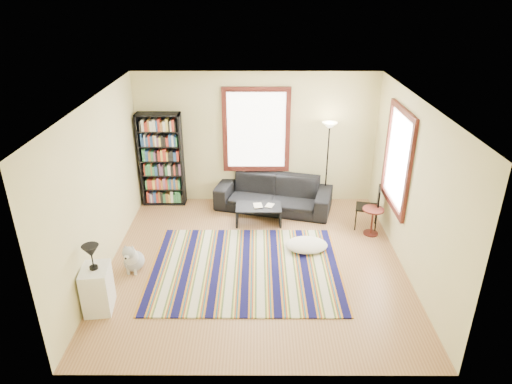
{
  "coord_description": "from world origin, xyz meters",
  "views": [
    {
      "loc": [
        0.02,
        -6.64,
        4.41
      ],
      "look_at": [
        0.0,
        0.5,
        1.1
      ],
      "focal_mm": 32.0,
      "sensor_mm": 36.0,
      "label": 1
    }
  ],
  "objects_px": {
    "white_cabinet": "(98,289)",
    "dog": "(133,255)",
    "side_table": "(372,221)",
    "folding_chair": "(367,207)",
    "bookshelf": "(162,160)",
    "coffee_table": "(259,214)",
    "sofa": "(274,193)",
    "floor_cushion": "(307,245)",
    "floor_lamp": "(327,166)"
  },
  "relations": [
    {
      "from": "side_table",
      "to": "folding_chair",
      "type": "bearing_deg",
      "value": 100.14
    },
    {
      "from": "side_table",
      "to": "dog",
      "type": "xyz_separation_m",
      "value": [
        -4.24,
        -1.18,
        -0.01
      ]
    },
    {
      "from": "bookshelf",
      "to": "dog",
      "type": "bearing_deg",
      "value": -91.14
    },
    {
      "from": "bookshelf",
      "to": "folding_chair",
      "type": "bearing_deg",
      "value": -14.55
    },
    {
      "from": "coffee_table",
      "to": "floor_cushion",
      "type": "xyz_separation_m",
      "value": [
        0.86,
        -1.01,
        -0.09
      ]
    },
    {
      "from": "sofa",
      "to": "side_table",
      "type": "relative_size",
      "value": 4.42
    },
    {
      "from": "bookshelf",
      "to": "coffee_table",
      "type": "bearing_deg",
      "value": -23.83
    },
    {
      "from": "folding_chair",
      "to": "dog",
      "type": "bearing_deg",
      "value": -147.28
    },
    {
      "from": "coffee_table",
      "to": "sofa",
      "type": "bearing_deg",
      "value": 63.5
    },
    {
      "from": "bookshelf",
      "to": "coffee_table",
      "type": "height_order",
      "value": "bookshelf"
    },
    {
      "from": "floor_cushion",
      "to": "white_cabinet",
      "type": "xyz_separation_m",
      "value": [
        -3.21,
        -1.64,
        0.26
      ]
    },
    {
      "from": "side_table",
      "to": "white_cabinet",
      "type": "height_order",
      "value": "white_cabinet"
    },
    {
      "from": "sofa",
      "to": "coffee_table",
      "type": "xyz_separation_m",
      "value": [
        -0.31,
        -0.63,
        -0.17
      ]
    },
    {
      "from": "coffee_table",
      "to": "side_table",
      "type": "xyz_separation_m",
      "value": [
        2.15,
        -0.45,
        0.09
      ]
    },
    {
      "from": "folding_chair",
      "to": "side_table",
      "type": "bearing_deg",
      "value": -66.38
    },
    {
      "from": "side_table",
      "to": "white_cabinet",
      "type": "xyz_separation_m",
      "value": [
        -4.5,
        -2.2,
        0.08
      ]
    },
    {
      "from": "floor_cushion",
      "to": "folding_chair",
      "type": "xyz_separation_m",
      "value": [
        1.24,
        0.84,
        0.34
      ]
    },
    {
      "from": "white_cabinet",
      "to": "dog",
      "type": "bearing_deg",
      "value": 68.34
    },
    {
      "from": "bookshelf",
      "to": "side_table",
      "type": "relative_size",
      "value": 3.7
    },
    {
      "from": "bookshelf",
      "to": "coffee_table",
      "type": "distance_m",
      "value": 2.37
    },
    {
      "from": "bookshelf",
      "to": "dog",
      "type": "relative_size",
      "value": 3.78
    },
    {
      "from": "folding_chair",
      "to": "bookshelf",
      "type": "bearing_deg",
      "value": 178.93
    },
    {
      "from": "sofa",
      "to": "coffee_table",
      "type": "height_order",
      "value": "sofa"
    },
    {
      "from": "dog",
      "to": "side_table",
      "type": "bearing_deg",
      "value": 20.66
    },
    {
      "from": "sofa",
      "to": "floor_cushion",
      "type": "distance_m",
      "value": 1.75
    },
    {
      "from": "side_table",
      "to": "folding_chair",
      "type": "xyz_separation_m",
      "value": [
        -0.05,
        0.28,
        0.16
      ]
    },
    {
      "from": "sofa",
      "to": "folding_chair",
      "type": "xyz_separation_m",
      "value": [
        1.78,
        -0.8,
        0.08
      ]
    },
    {
      "from": "side_table",
      "to": "dog",
      "type": "relative_size",
      "value": 1.02
    },
    {
      "from": "coffee_table",
      "to": "floor_cushion",
      "type": "relative_size",
      "value": 1.2
    },
    {
      "from": "bookshelf",
      "to": "white_cabinet",
      "type": "height_order",
      "value": "bookshelf"
    },
    {
      "from": "bookshelf",
      "to": "coffee_table",
      "type": "relative_size",
      "value": 2.22
    },
    {
      "from": "coffee_table",
      "to": "dog",
      "type": "relative_size",
      "value": 1.7
    },
    {
      "from": "coffee_table",
      "to": "side_table",
      "type": "relative_size",
      "value": 1.67
    },
    {
      "from": "sofa",
      "to": "floor_cushion",
      "type": "bearing_deg",
      "value": -57.17
    },
    {
      "from": "white_cabinet",
      "to": "dog",
      "type": "xyz_separation_m",
      "value": [
        0.26,
        1.02,
        -0.09
      ]
    },
    {
      "from": "dog",
      "to": "floor_cushion",
      "type": "bearing_deg",
      "value": 16.95
    },
    {
      "from": "floor_lamp",
      "to": "dog",
      "type": "relative_size",
      "value": 3.52
    },
    {
      "from": "floor_cushion",
      "to": "folding_chair",
      "type": "relative_size",
      "value": 0.88
    },
    {
      "from": "floor_lamp",
      "to": "floor_cushion",
      "type": "bearing_deg",
      "value": -107.53
    },
    {
      "from": "sofa",
      "to": "white_cabinet",
      "type": "height_order",
      "value": "white_cabinet"
    },
    {
      "from": "bookshelf",
      "to": "folding_chair",
      "type": "relative_size",
      "value": 2.33
    },
    {
      "from": "folding_chair",
      "to": "dog",
      "type": "xyz_separation_m",
      "value": [
        -4.19,
        -1.46,
        -0.17
      ]
    },
    {
      "from": "folding_chair",
      "to": "floor_cushion",
      "type": "bearing_deg",
      "value": -132.3
    },
    {
      "from": "white_cabinet",
      "to": "side_table",
      "type": "bearing_deg",
      "value": 18.85
    },
    {
      "from": "side_table",
      "to": "dog",
      "type": "height_order",
      "value": "side_table"
    },
    {
      "from": "floor_cushion",
      "to": "dog",
      "type": "distance_m",
      "value": 3.02
    },
    {
      "from": "side_table",
      "to": "sofa",
      "type": "bearing_deg",
      "value": 149.44
    },
    {
      "from": "side_table",
      "to": "folding_chair",
      "type": "height_order",
      "value": "folding_chair"
    },
    {
      "from": "dog",
      "to": "folding_chair",
      "type": "bearing_deg",
      "value": 24.31
    },
    {
      "from": "folding_chair",
      "to": "sofa",
      "type": "bearing_deg",
      "value": 169.23
    }
  ]
}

